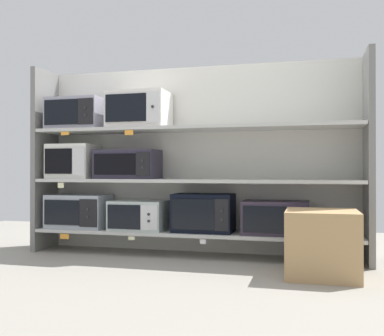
{
  "coord_description": "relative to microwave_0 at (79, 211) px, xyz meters",
  "views": [
    {
      "loc": [
        1.01,
        -3.91,
        0.77
      ],
      "look_at": [
        0.0,
        0.0,
        0.79
      ],
      "focal_mm": 42.11,
      "sensor_mm": 36.0,
      "label": 1
    }
  ],
  "objects": [
    {
      "name": "price_tag_5",
      "position": [
        0.6,
        -0.21,
        0.72
      ],
      "size": [
        0.08,
        0.0,
        0.04
      ],
      "primitive_type": "cube",
      "color": "orange"
    },
    {
      "name": "microwave_7",
      "position": [
        0.61,
        -0.0,
        0.95
      ],
      "size": [
        0.54,
        0.39,
        0.34
      ],
      "color": "silver",
      "rests_on": "shelf_2"
    },
    {
      "name": "price_tag_0",
      "position": [
        -0.03,
        -0.21,
        -0.22
      ],
      "size": [
        0.09,
        0.0,
        0.05
      ],
      "primitive_type": "cube",
      "color": "orange"
    },
    {
      "name": "microwave_2",
      "position": [
        1.23,
        -0.0,
        0.01
      ],
      "size": [
        0.53,
        0.35,
        0.34
      ],
      "color": "black",
      "rests_on": "shelf_0"
    },
    {
      "name": "microwave_3",
      "position": [
        1.86,
        -0.0,
        -0.02
      ],
      "size": [
        0.56,
        0.35,
        0.29
      ],
      "color": "#342A3A",
      "rests_on": "shelf_0"
    },
    {
      "name": "price_tag_4",
      "position": [
        -0.03,
        -0.21,
        0.73
      ],
      "size": [
        0.08,
        0.0,
        0.03
      ],
      "primitive_type": "cube",
      "color": "orange"
    },
    {
      "name": "microwave_0",
      "position": [
        0.0,
        0.0,
        0.0
      ],
      "size": [
        0.57,
        0.37,
        0.32
      ],
      "color": "#9AA3AD",
      "rests_on": "shelf_0"
    },
    {
      "name": "microwave_4",
      "position": [
        -0.07,
        0.0,
        0.48
      ],
      "size": [
        0.43,
        0.33,
        0.33
      ],
      "color": "white",
      "rests_on": "shelf_1"
    },
    {
      "name": "upright_left",
      "position": [
        -0.37,
        0.0,
        0.5
      ],
      "size": [
        0.05,
        0.42,
        1.75
      ],
      "primitive_type": "cube",
      "color": "slate",
      "rests_on": "ground"
    },
    {
      "name": "upright_right",
      "position": [
        2.61,
        0.0,
        0.5
      ],
      "size": [
        0.05,
        0.42,
        1.75
      ],
      "primitive_type": "cube",
      "color": "slate",
      "rests_on": "ground"
    },
    {
      "name": "ground",
      "position": [
        1.12,
        -1.0,
        -0.39
      ],
      "size": [
        6.93,
        6.0,
        0.02
      ],
      "primitive_type": "cube",
      "color": "gray"
    },
    {
      "name": "price_tag_3",
      "position": [
        -0.07,
        -0.21,
        0.25
      ],
      "size": [
        0.06,
        0.0,
        0.05
      ],
      "primitive_type": "cube",
      "color": "beige"
    },
    {
      "name": "shelf_1",
      "position": [
        1.12,
        0.0,
        0.3
      ],
      "size": [
        2.93,
        0.42,
        0.03
      ],
      "primitive_type": "cube",
      "color": "beige"
    },
    {
      "name": "shelf_2",
      "position": [
        1.12,
        0.0,
        0.77
      ],
      "size": [
        2.93,
        0.42,
        0.03
      ],
      "primitive_type": "cube",
      "color": "beige"
    },
    {
      "name": "shipping_carton",
      "position": [
        2.23,
        -0.53,
        -0.14
      ],
      "size": [
        0.51,
        0.51,
        0.48
      ],
      "primitive_type": "cube",
      "color": "tan",
      "rests_on": "ground"
    },
    {
      "name": "back_panel",
      "position": [
        1.12,
        0.23,
        0.5
      ],
      "size": [
        3.13,
        0.04,
        1.75
      ],
      "primitive_type": "cube",
      "color": "beige",
      "rests_on": "ground"
    },
    {
      "name": "microwave_1",
      "position": [
        0.62,
        -0.0,
        -0.02
      ],
      "size": [
        0.5,
        0.42,
        0.27
      ],
      "color": "#B0BFBB",
      "rests_on": "shelf_0"
    },
    {
      "name": "shelf_0",
      "position": [
        1.12,
        0.0,
        -0.17
      ],
      "size": [
        2.93,
        0.42,
        0.03
      ],
      "primitive_type": "cube",
      "color": "beige",
      "rests_on": "ground"
    },
    {
      "name": "microwave_5",
      "position": [
        0.5,
        0.0,
        0.45
      ],
      "size": [
        0.57,
        0.34,
        0.27
      ],
      "color": "#2C2738",
      "rests_on": "shelf_1"
    },
    {
      "name": "price_tag_2",
      "position": [
        1.27,
        -0.21,
        -0.21
      ],
      "size": [
        0.05,
        0.0,
        0.04
      ],
      "primitive_type": "cube",
      "color": "white"
    },
    {
      "name": "microwave_6",
      "position": [
        -0.02,
        -0.0,
        0.93
      ],
      "size": [
        0.53,
        0.38,
        0.3
      ],
      "color": "#9C9AAA",
      "rests_on": "shelf_2"
    },
    {
      "name": "price_tag_1",
      "position": [
        0.62,
        -0.21,
        -0.21
      ],
      "size": [
        0.06,
        0.0,
        0.03
      ],
      "primitive_type": "cube",
      "color": "beige"
    }
  ]
}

